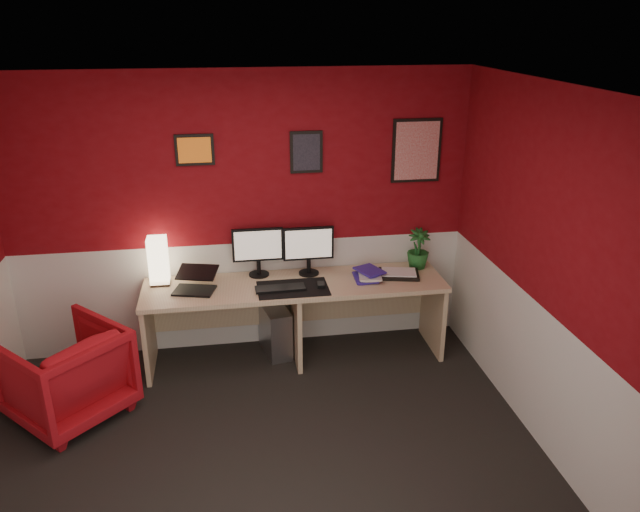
{
  "coord_description": "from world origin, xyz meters",
  "views": [
    {
      "loc": [
        -0.14,
        -3.39,
        2.89
      ],
      "look_at": [
        0.6,
        1.21,
        1.05
      ],
      "focal_mm": 34.33,
      "sensor_mm": 36.0,
      "label": 1
    }
  ],
  "objects_px": {
    "monitor_right": "(309,243)",
    "zen_tray": "(399,274)",
    "laptop": "(193,279)",
    "pc_tower": "(275,329)",
    "armchair": "(66,374)",
    "desk": "(296,321)",
    "monitor_left": "(258,245)",
    "potted_plant": "(418,249)",
    "shoji_lamp": "(159,262)"
  },
  "relations": [
    {
      "from": "potted_plant",
      "to": "armchair",
      "type": "xyz_separation_m",
      "value": [
        -2.98,
        -0.75,
        -0.55
      ]
    },
    {
      "from": "desk",
      "to": "laptop",
      "type": "relative_size",
      "value": 7.88
    },
    {
      "from": "shoji_lamp",
      "to": "armchair",
      "type": "height_order",
      "value": "shoji_lamp"
    },
    {
      "from": "laptop",
      "to": "potted_plant",
      "type": "height_order",
      "value": "potted_plant"
    },
    {
      "from": "armchair",
      "to": "laptop",
      "type": "bearing_deg",
      "value": 164.81
    },
    {
      "from": "zen_tray",
      "to": "monitor_left",
      "type": "bearing_deg",
      "value": 170.15
    },
    {
      "from": "potted_plant",
      "to": "armchair",
      "type": "relative_size",
      "value": 0.46
    },
    {
      "from": "laptop",
      "to": "monitor_left",
      "type": "xyz_separation_m",
      "value": [
        0.56,
        0.26,
        0.18
      ]
    },
    {
      "from": "laptop",
      "to": "armchair",
      "type": "bearing_deg",
      "value": -135.69
    },
    {
      "from": "desk",
      "to": "potted_plant",
      "type": "height_order",
      "value": "potted_plant"
    },
    {
      "from": "desk",
      "to": "armchair",
      "type": "height_order",
      "value": "desk"
    },
    {
      "from": "shoji_lamp",
      "to": "laptop",
      "type": "bearing_deg",
      "value": -36.17
    },
    {
      "from": "laptop",
      "to": "potted_plant",
      "type": "relative_size",
      "value": 0.91
    },
    {
      "from": "monitor_right",
      "to": "zen_tray",
      "type": "bearing_deg",
      "value": -12.51
    },
    {
      "from": "laptop",
      "to": "desk",
      "type": "bearing_deg",
      "value": 17.57
    },
    {
      "from": "desk",
      "to": "laptop",
      "type": "distance_m",
      "value": 0.98
    },
    {
      "from": "monitor_right",
      "to": "pc_tower",
      "type": "bearing_deg",
      "value": -169.64
    },
    {
      "from": "laptop",
      "to": "potted_plant",
      "type": "bearing_deg",
      "value": 21.39
    },
    {
      "from": "laptop",
      "to": "zen_tray",
      "type": "bearing_deg",
      "value": 16.9
    },
    {
      "from": "pc_tower",
      "to": "zen_tray",
      "type": "bearing_deg",
      "value": -17.12
    },
    {
      "from": "monitor_left",
      "to": "monitor_right",
      "type": "height_order",
      "value": "same"
    },
    {
      "from": "shoji_lamp",
      "to": "potted_plant",
      "type": "xyz_separation_m",
      "value": [
        2.3,
        -0.0,
        -0.02
      ]
    },
    {
      "from": "desk",
      "to": "potted_plant",
      "type": "bearing_deg",
      "value": 8.84
    },
    {
      "from": "zen_tray",
      "to": "laptop",
      "type": "bearing_deg",
      "value": -178.46
    },
    {
      "from": "laptop",
      "to": "monitor_right",
      "type": "xyz_separation_m",
      "value": [
        1.0,
        0.22,
        0.18
      ]
    },
    {
      "from": "desk",
      "to": "zen_tray",
      "type": "distance_m",
      "value": 1.0
    },
    {
      "from": "laptop",
      "to": "pc_tower",
      "type": "xyz_separation_m",
      "value": [
        0.68,
        0.16,
        -0.61
      ]
    },
    {
      "from": "armchair",
      "to": "monitor_left",
      "type": "bearing_deg",
      "value": 163.38
    },
    {
      "from": "shoji_lamp",
      "to": "zen_tray",
      "type": "distance_m",
      "value": 2.09
    },
    {
      "from": "desk",
      "to": "armchair",
      "type": "xyz_separation_m",
      "value": [
        -1.82,
        -0.57,
        -0.0
      ]
    },
    {
      "from": "desk",
      "to": "monitor_left",
      "type": "height_order",
      "value": "monitor_left"
    },
    {
      "from": "shoji_lamp",
      "to": "armchair",
      "type": "xyz_separation_m",
      "value": [
        -0.68,
        -0.75,
        -0.57
      ]
    },
    {
      "from": "zen_tray",
      "to": "armchair",
      "type": "xyz_separation_m",
      "value": [
        -2.75,
        -0.58,
        -0.38
      ]
    },
    {
      "from": "zen_tray",
      "to": "armchair",
      "type": "relative_size",
      "value": 0.44
    },
    {
      "from": "potted_plant",
      "to": "armchair",
      "type": "bearing_deg",
      "value": -165.89
    },
    {
      "from": "laptop",
      "to": "armchair",
      "type": "height_order",
      "value": "laptop"
    },
    {
      "from": "monitor_left",
      "to": "zen_tray",
      "type": "relative_size",
      "value": 1.66
    },
    {
      "from": "desk",
      "to": "armchair",
      "type": "distance_m",
      "value": 1.91
    },
    {
      "from": "shoji_lamp",
      "to": "potted_plant",
      "type": "height_order",
      "value": "shoji_lamp"
    },
    {
      "from": "desk",
      "to": "monitor_left",
      "type": "relative_size",
      "value": 4.48
    },
    {
      "from": "monitor_right",
      "to": "pc_tower",
      "type": "distance_m",
      "value": 0.86
    },
    {
      "from": "shoji_lamp",
      "to": "monitor_left",
      "type": "height_order",
      "value": "monitor_left"
    },
    {
      "from": "monitor_right",
      "to": "zen_tray",
      "type": "height_order",
      "value": "monitor_right"
    },
    {
      "from": "monitor_left",
      "to": "shoji_lamp",
      "type": "bearing_deg",
      "value": -176.81
    },
    {
      "from": "zen_tray",
      "to": "pc_tower",
      "type": "distance_m",
      "value": 1.23
    },
    {
      "from": "monitor_left",
      "to": "monitor_right",
      "type": "distance_m",
      "value": 0.44
    },
    {
      "from": "monitor_left",
      "to": "armchair",
      "type": "bearing_deg",
      "value": -152.47
    },
    {
      "from": "desk",
      "to": "laptop",
      "type": "height_order",
      "value": "laptop"
    },
    {
      "from": "monitor_right",
      "to": "zen_tray",
      "type": "relative_size",
      "value": 1.66
    },
    {
      "from": "pc_tower",
      "to": "shoji_lamp",
      "type": "bearing_deg",
      "value": 165.83
    }
  ]
}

